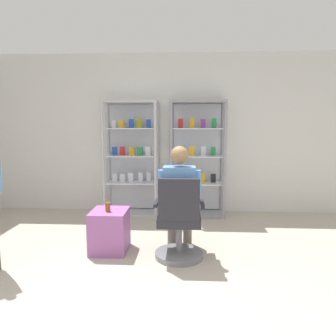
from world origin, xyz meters
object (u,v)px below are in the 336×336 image
Objects in this scene: seated_shopkeeper at (179,195)px; tea_glass at (108,207)px; display_cabinet_right at (197,158)px; storage_crate at (110,231)px; display_cabinet_left at (132,157)px; office_chair at (179,226)px.

seated_shopkeeper reaches higher than tea_glass.
display_cabinet_right is 2.07m from tea_glass.
seated_shopkeeper is 2.57× the size of storage_crate.
display_cabinet_left reaches higher than seated_shopkeeper.
display_cabinet_left and display_cabinet_right have the same top height.
tea_glass is at bearing 169.82° from office_chair.
display_cabinet_left is 1.10m from display_cabinet_right.
tea_glass is (-0.00, -0.05, 0.31)m from storage_crate.
office_chair is 0.87m from tea_glass.
storage_crate is 4.63× the size of tea_glass.
tea_glass is (-0.85, 0.15, 0.16)m from office_chair.
office_chair is at bearing -10.18° from tea_glass.
display_cabinet_left is at bearing 89.71° from tea_glass.
display_cabinet_right reaches higher than storage_crate.
tea_glass is at bearing -90.29° from display_cabinet_left.
storage_crate is (-0.84, 0.04, -0.46)m from seated_shopkeeper.
display_cabinet_right is 3.79× the size of storage_crate.
display_cabinet_right is at bearing 56.86° from tea_glass.
display_cabinet_left is at bearing 114.35° from office_chair.
storage_crate is (-0.84, 0.20, -0.14)m from office_chair.
display_cabinet_left is at bearing 116.40° from seated_shopkeeper.
office_chair reaches higher than tea_glass.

